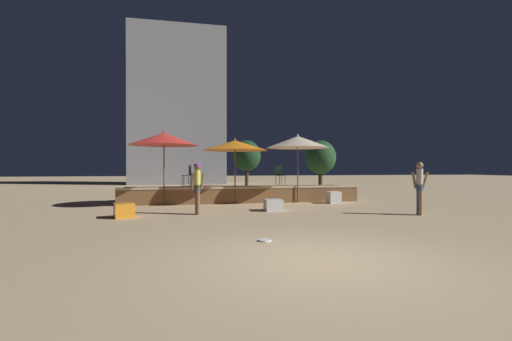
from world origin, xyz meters
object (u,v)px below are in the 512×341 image
patio_umbrella_2 (164,139)px  patio_umbrella_0 (298,142)px  person_1 (197,186)px  cube_seat_2 (124,210)px  cube_seat_0 (334,197)px  bistro_chair_0 (279,173)px  background_tree_1 (320,158)px  cube_seat_1 (273,205)px  frisbee_disc (265,240)px  background_tree_0 (247,156)px  patio_umbrella_1 (235,145)px  person_0 (420,186)px  bistro_chair_1 (188,173)px

patio_umbrella_2 → patio_umbrella_0: bearing=0.1°
patio_umbrella_2 → person_1: patio_umbrella_2 is taller
patio_umbrella_0 → cube_seat_2: bearing=-154.0°
patio_umbrella_2 → cube_seat_0: size_ratio=5.89×
bistro_chair_0 → background_tree_1: 8.89m
cube_seat_1 → bistro_chair_0: bistro_chair_0 is taller
patio_umbrella_0 → cube_seat_1: size_ratio=4.82×
frisbee_disc → background_tree_1: bearing=64.1°
frisbee_disc → background_tree_0: 20.67m
patio_umbrella_2 → cube_seat_1: 5.19m
person_1 → frisbee_disc: bearing=10.4°
patio_umbrella_1 → cube_seat_1: bearing=-68.7°
cube_seat_1 → cube_seat_2: size_ratio=0.89×
cube_seat_1 → background_tree_0: 15.74m
cube_seat_1 → patio_umbrella_2: bearing=147.4°
cube_seat_0 → person_0: 4.13m
patio_umbrella_0 → cube_seat_0: size_ratio=5.86×
patio_umbrella_0 → cube_seat_1: (-1.73, -2.47, -2.42)m
person_0 → frisbee_disc: size_ratio=6.47×
patio_umbrella_0 → cube_seat_0: (1.41, -0.55, -2.36)m
cube_seat_2 → frisbee_disc: 5.31m
patio_umbrella_1 → patio_umbrella_2: bearing=-178.4°
cube_seat_2 → background_tree_0: 17.64m
cube_seat_0 → background_tree_1: background_tree_1 is taller
cube_seat_0 → frisbee_disc: bearing=-124.1°
patio_umbrella_0 → cube_seat_2: (-6.55, -3.20, -2.40)m
patio_umbrella_0 → bistro_chair_0: patio_umbrella_0 is taller
patio_umbrella_2 → cube_seat_2: patio_umbrella_2 is taller
frisbee_disc → background_tree_0: size_ratio=0.07×
cube_seat_2 → person_1: (2.19, 0.27, 0.69)m
patio_umbrella_0 → person_1: patio_umbrella_0 is taller
cube_seat_2 → frisbee_disc: cube_seat_2 is taller
cube_seat_0 → cube_seat_2: bearing=-161.6°
patio_umbrella_0 → cube_seat_0: 2.81m
bistro_chair_0 → background_tree_1: background_tree_1 is taller
bistro_chair_1 → patio_umbrella_1: bearing=33.0°
patio_umbrella_2 → frisbee_disc: 8.10m
person_1 → cube_seat_2: bearing=-88.3°
patio_umbrella_0 → frisbee_disc: bearing=-113.3°
cube_seat_0 → person_1: 6.28m
background_tree_0 → cube_seat_2: bearing=-112.1°
person_1 → bistro_chair_0: (3.77, 3.76, 0.35)m
person_1 → patio_umbrella_2: bearing=-162.6°
cube_seat_1 → patio_umbrella_0: bearing=55.1°
bistro_chair_0 → cube_seat_1: bearing=-125.1°
person_1 → bistro_chair_1: size_ratio=1.82×
cube_seat_0 → background_tree_0: bearing=95.7°
cube_seat_2 → person_0: size_ratio=0.41×
patio_umbrella_2 → bistro_chair_0: size_ratio=3.30×
patio_umbrella_1 → person_1: bearing=-118.7°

